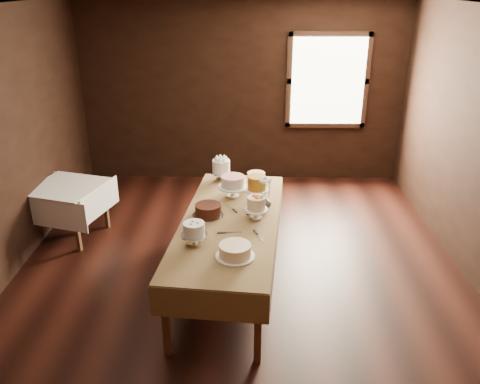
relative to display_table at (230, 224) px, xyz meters
name	(u,v)px	position (x,y,z in m)	size (l,w,h in m)	color
floor	(240,278)	(0.10, 0.09, -0.71)	(5.00, 6.00, 0.01)	black
ceiling	(240,7)	(0.10, 0.09, 2.09)	(5.00, 6.00, 0.01)	beige
wall_back	(242,93)	(0.10, 3.09, 0.69)	(5.00, 0.02, 2.80)	black
window	(328,81)	(1.40, 3.03, 0.89)	(1.10, 0.05, 1.30)	#FFEABF
display_table	(230,224)	(0.00, 0.00, 0.00)	(1.22, 2.56, 0.77)	#452A1A
side_table	(67,192)	(-2.06, 1.06, -0.10)	(1.01, 1.01, 0.68)	#452A1A
cake_meringue	(221,171)	(-0.14, 1.07, 0.18)	(0.26, 0.26, 0.27)	silver
cake_speckled	(256,178)	(0.28, 0.99, 0.12)	(0.27, 0.27, 0.13)	white
cake_lattice	(233,187)	(0.02, 0.58, 0.17)	(0.34, 0.34, 0.25)	white
cake_caramel	(257,190)	(0.28, 0.47, 0.19)	(0.28, 0.28, 0.30)	white
cake_chocolate	(208,211)	(-0.23, 0.08, 0.12)	(0.33, 0.33, 0.13)	silver
cake_flowers	(256,209)	(0.27, 0.04, 0.16)	(0.24, 0.24, 0.25)	white
cake_swirl	(194,234)	(-0.31, -0.51, 0.16)	(0.28, 0.28, 0.23)	silver
cake_cream	(235,251)	(0.07, -0.73, 0.11)	(0.38, 0.38, 0.12)	white
cake_server_a	(234,232)	(0.05, -0.28, 0.06)	(0.24, 0.03, 0.01)	silver
cake_server_b	(260,238)	(0.30, -0.39, 0.06)	(0.24, 0.03, 0.01)	silver
cake_server_c	(230,207)	(-0.01, 0.30, 0.06)	(0.24, 0.03, 0.01)	silver
cake_server_d	(258,210)	(0.30, 0.21, 0.06)	(0.24, 0.03, 0.01)	silver
cake_server_e	(198,227)	(-0.31, -0.17, 0.06)	(0.24, 0.03, 0.01)	silver
flower_vase	(265,202)	(0.37, 0.28, 0.13)	(0.13, 0.13, 0.14)	#2D2823
flower_bouquet	(265,186)	(0.37, 0.28, 0.32)	(0.14, 0.14, 0.20)	white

